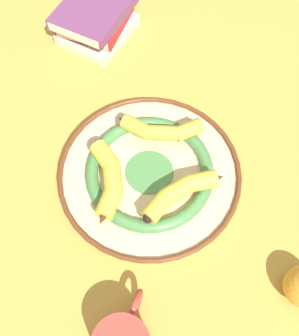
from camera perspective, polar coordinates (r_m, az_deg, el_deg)
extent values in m
plane|color=gold|center=(0.82, -0.21, -2.61)|extent=(2.80, 2.80, 0.00)
cylinder|color=beige|center=(0.82, 0.00, -0.97)|extent=(0.37, 0.37, 0.02)
torus|color=#4C894C|center=(0.80, 0.00, -0.50)|extent=(0.26, 0.26, 0.03)
cylinder|color=#4C894C|center=(0.81, 0.00, -0.61)|extent=(0.10, 0.10, 0.00)
torus|color=brown|center=(0.80, 0.00, -0.56)|extent=(0.38, 0.38, 0.01)
cylinder|color=yellow|center=(0.74, -5.96, -5.13)|extent=(0.05, 0.06, 0.04)
cylinder|color=yellow|center=(0.76, -5.38, -1.46)|extent=(0.06, 0.06, 0.04)
cylinder|color=yellow|center=(0.79, -6.56, 1.81)|extent=(0.06, 0.05, 0.04)
sphere|color=yellow|center=(0.75, -5.20, -3.31)|extent=(0.04, 0.04, 0.04)
sphere|color=yellow|center=(0.78, -5.55, 0.34)|extent=(0.04, 0.04, 0.04)
cone|color=#472D19|center=(0.74, -6.75, -6.98)|extent=(0.04, 0.04, 0.03)
sphere|color=black|center=(0.80, -7.54, 3.22)|extent=(0.02, 0.02, 0.02)
cylinder|color=gold|center=(0.82, -2.08, 6.06)|extent=(0.06, 0.04, 0.03)
cylinder|color=gold|center=(0.81, 1.62, 5.11)|extent=(0.06, 0.06, 0.03)
cylinder|color=gold|center=(0.82, 5.39, 5.70)|extent=(0.05, 0.06, 0.03)
sphere|color=gold|center=(0.81, -0.38, 5.21)|extent=(0.03, 0.03, 0.03)
sphere|color=gold|center=(0.81, 3.61, 5.01)|extent=(0.03, 0.03, 0.03)
cone|color=#472D19|center=(0.83, -3.75, 6.89)|extent=(0.03, 0.03, 0.02)
sphere|color=black|center=(0.83, 7.13, 6.36)|extent=(0.02, 0.02, 0.02)
cylinder|color=yellow|center=(0.77, 7.71, -1.86)|extent=(0.06, 0.06, 0.04)
cylinder|color=yellow|center=(0.75, 4.09, -3.27)|extent=(0.05, 0.06, 0.04)
cylinder|color=yellow|center=(0.74, 1.09, -5.77)|extent=(0.04, 0.05, 0.04)
sphere|color=yellow|center=(0.76, 5.77, -2.28)|extent=(0.04, 0.04, 0.04)
sphere|color=yellow|center=(0.75, 2.38, -4.27)|extent=(0.04, 0.04, 0.04)
cone|color=#472D19|center=(0.77, 9.61, -1.45)|extent=(0.04, 0.04, 0.03)
sphere|color=black|center=(0.73, -0.24, -7.29)|extent=(0.02, 0.02, 0.02)
cube|color=silver|center=(1.07, -7.51, 19.30)|extent=(0.17, 0.19, 0.03)
cube|color=white|center=(1.06, -7.64, 19.15)|extent=(0.16, 0.19, 0.02)
cube|color=#AD2328|center=(1.05, -7.95, 20.76)|extent=(0.19, 0.19, 0.03)
cube|color=white|center=(1.05, -8.04, 20.62)|extent=(0.18, 0.18, 0.02)
cube|color=#753D70|center=(1.03, -8.09, 21.71)|extent=(0.18, 0.21, 0.03)
cube|color=white|center=(1.02, -8.23, 21.55)|extent=(0.17, 0.20, 0.02)
torus|color=#B24238|center=(0.71, -2.09, -19.51)|extent=(0.03, 0.06, 0.06)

